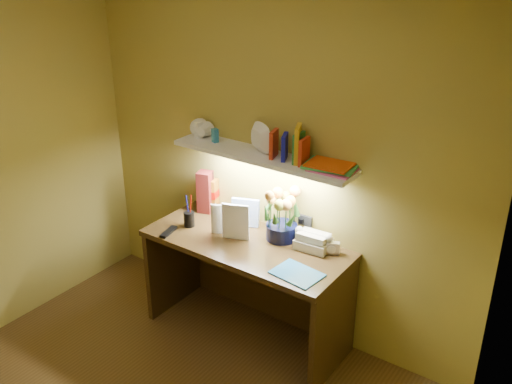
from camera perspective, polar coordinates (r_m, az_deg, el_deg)
desk at (r=3.99m, az=-0.96°, el=-9.69°), size 1.40×0.60×0.75m
flower_bouquet at (r=3.76m, az=2.60°, el=-2.19°), size 0.24×0.24×0.37m
telephone at (r=3.71m, az=5.76°, el=-4.74°), size 0.23×0.18×0.13m
desk_clock at (r=3.68m, az=7.72°, el=-5.57°), size 0.09×0.07×0.08m
whisky_bottle at (r=4.17m, az=-4.46°, el=0.12°), size 0.10×0.10×0.31m
whisky_box at (r=4.16m, az=-5.09°, el=0.02°), size 0.12×0.12×0.31m
pen_cup at (r=3.98m, az=-6.73°, el=-2.23°), size 0.08×0.08×0.18m
art_card at (r=3.97m, az=-1.07°, el=-2.06°), size 0.20×0.11×0.19m
tv_remote at (r=3.95m, az=-8.73°, el=-3.95°), size 0.08×0.17×0.02m
blue_folder at (r=3.46m, az=4.13°, el=-8.15°), size 0.31×0.24×0.01m
desk_book_a at (r=3.87m, az=-4.52°, el=-2.68°), size 0.15×0.09×0.22m
desk_book_b at (r=3.80m, az=-3.42°, el=-2.84°), size 0.18×0.08×0.25m
wall_shelf at (r=3.69m, az=0.51°, el=4.10°), size 1.31×0.32×0.26m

